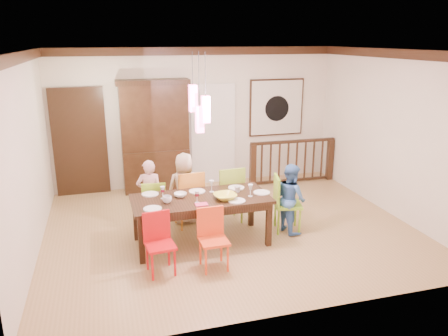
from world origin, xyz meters
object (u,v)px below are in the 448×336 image
object	(u,v)px
balustrade	(292,161)
china_hutch	(155,136)
person_end_right	(291,198)
chair_far_left	(154,201)
chair_end_right	(288,200)
person_far_left	(150,194)
person_far_mid	(185,188)
dining_table	(201,203)

from	to	relation	value
balustrade	china_hutch	bearing A→B (deg)	173.93
china_hutch	person_end_right	xyz separation A→B (m)	(1.85, -2.67, -0.58)
chair_far_left	person_end_right	distance (m)	2.25
chair_far_left	chair_end_right	distance (m)	2.21
person_far_left	person_far_mid	world-z (taller)	person_far_mid
person_far_mid	person_end_right	bearing A→B (deg)	153.51
balustrade	person_end_right	distance (m)	2.56
dining_table	balustrade	world-z (taller)	balustrade
person_far_left	person_far_mid	xyz separation A→B (m)	(0.60, 0.06, 0.03)
person_far_left	chair_end_right	bearing A→B (deg)	167.50
dining_table	person_far_left	distance (m)	1.07
dining_table	person_far_mid	xyz separation A→B (m)	(-0.09, 0.87, -0.05)
chair_far_left	balustrade	size ratio (longest dim) A/B	0.44
dining_table	chair_far_left	world-z (taller)	chair_far_left
china_hutch	person_far_left	xyz separation A→B (m)	(-0.35, -1.89, -0.56)
balustrade	person_far_left	world-z (taller)	person_far_left
china_hutch	balustrade	distance (m)	3.02
china_hutch	person_end_right	distance (m)	3.30
china_hutch	person_far_mid	xyz separation A→B (m)	(0.26, -1.84, -0.54)
china_hutch	chair_far_left	bearing A→B (deg)	-98.44
dining_table	person_far_left	world-z (taller)	person_far_left
chair_end_right	person_end_right	distance (m)	0.06
chair_far_left	china_hutch	bearing A→B (deg)	-93.73
chair_far_left	person_far_mid	xyz separation A→B (m)	(0.55, 0.14, 0.13)
chair_far_left	chair_end_right	size ratio (longest dim) A/B	0.90
balustrade	person_far_left	xyz separation A→B (m)	(-3.27, -1.54, 0.09)
dining_table	person_end_right	bearing A→B (deg)	0.36
balustrade	chair_far_left	bearing A→B (deg)	-152.48
person_far_left	person_end_right	distance (m)	2.33
person_far_left	balustrade	bearing A→B (deg)	-147.94
person_far_left	chair_far_left	bearing A→B (deg)	129.77
dining_table	china_hutch	world-z (taller)	china_hutch
chair_end_right	china_hutch	xyz separation A→B (m)	(-1.81, 2.65, 0.61)
person_far_left	person_end_right	xyz separation A→B (m)	(2.20, -0.78, -0.01)
person_far_mid	balustrade	bearing A→B (deg)	-149.59
person_far_mid	person_end_right	distance (m)	1.80
chair_end_right	person_far_left	xyz separation A→B (m)	(-2.16, 0.76, 0.05)
chair_far_left	person_far_left	world-z (taller)	person_far_left
person_far_left	person_end_right	world-z (taller)	person_far_left
person_far_left	dining_table	bearing A→B (deg)	137.12
balustrade	chair_end_right	bearing A→B (deg)	-115.14
person_end_right	person_far_left	bearing A→B (deg)	60.14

